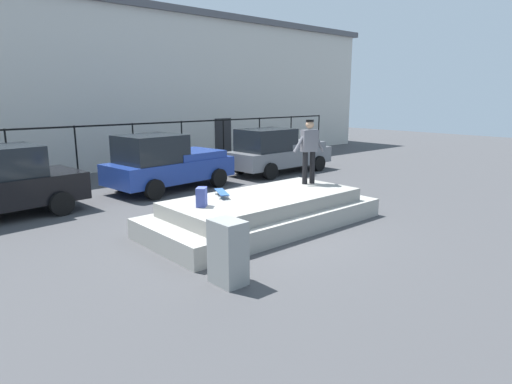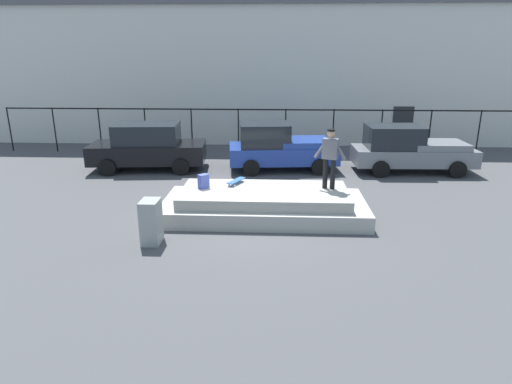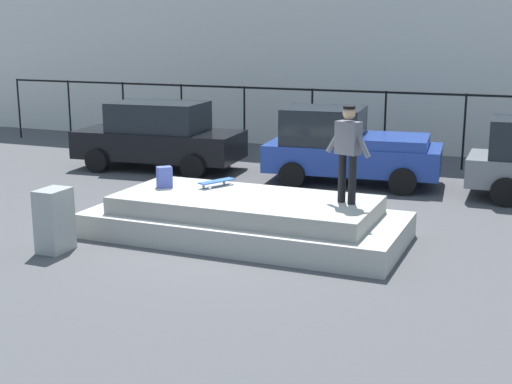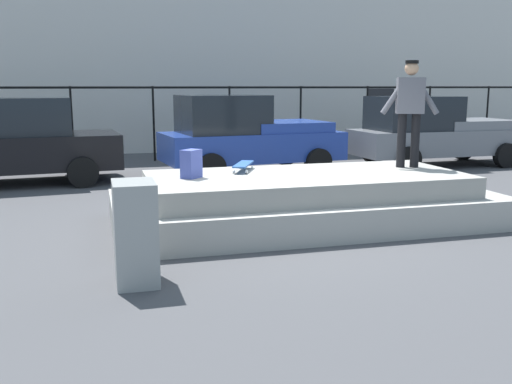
% 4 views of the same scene
% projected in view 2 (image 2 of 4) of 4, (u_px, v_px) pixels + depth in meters
% --- Properties ---
extents(ground_plane, '(60.00, 60.00, 0.00)m').
position_uv_depth(ground_plane, '(252.00, 216.00, 12.70)').
color(ground_plane, '#424244').
extents(concrete_ledge, '(5.81, 2.62, 0.77)m').
position_uv_depth(concrete_ledge, '(264.00, 204.00, 12.63)').
color(concrete_ledge, '#9E9B93').
rests_on(concrete_ledge, ground_plane).
extents(skateboarder, '(0.91, 0.42, 1.71)m').
position_uv_depth(skateboarder, '(330.00, 155.00, 12.34)').
color(skateboarder, black).
rests_on(skateboarder, concrete_ledge).
extents(skateboard, '(0.52, 0.80, 0.12)m').
position_uv_depth(skateboard, '(236.00, 181.00, 13.04)').
color(skateboard, '#264C8C').
rests_on(skateboard, concrete_ledge).
extents(backpack, '(0.34, 0.34, 0.41)m').
position_uv_depth(backpack, '(204.00, 181.00, 12.60)').
color(backpack, '#3F4C99').
rests_on(backpack, concrete_ledge).
extents(car_black_sedan_near, '(4.66, 2.46, 1.85)m').
position_uv_depth(car_black_sedan_near, '(148.00, 147.00, 17.55)').
color(car_black_sedan_near, black).
rests_on(car_black_sedan_near, ground_plane).
extents(car_blue_pickup_mid, '(4.44, 2.44, 1.88)m').
position_uv_depth(car_blue_pickup_mid, '(279.00, 147.00, 17.49)').
color(car_blue_pickup_mid, navy).
rests_on(car_blue_pickup_mid, ground_plane).
extents(car_grey_pickup_far, '(4.66, 2.05, 1.83)m').
position_uv_depth(car_grey_pickup_far, '(409.00, 149.00, 17.17)').
color(car_grey_pickup_far, slate).
rests_on(car_grey_pickup_far, ground_plane).
extents(utility_box, '(0.44, 0.60, 1.10)m').
position_uv_depth(utility_box, '(151.00, 222.00, 10.73)').
color(utility_box, gray).
rests_on(utility_box, ground_plane).
extents(fence_row, '(24.06, 0.06, 2.09)m').
position_uv_depth(fence_row, '(262.00, 123.00, 20.17)').
color(fence_row, black).
rests_on(fence_row, ground_plane).
extents(warehouse_building, '(35.44, 7.03, 7.02)m').
position_uv_depth(warehouse_building, '(265.00, 72.00, 24.63)').
color(warehouse_building, beige).
rests_on(warehouse_building, ground_plane).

